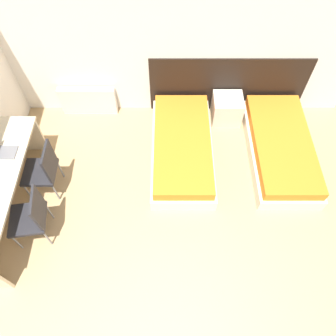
% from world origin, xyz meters
% --- Properties ---
extents(wall_back, '(5.89, 0.05, 2.70)m').
position_xyz_m(wall_back, '(0.00, 3.69, 1.35)').
color(wall_back, white).
rests_on(wall_back, ground_plane).
extents(headboard_panel, '(2.56, 0.03, 1.05)m').
position_xyz_m(headboard_panel, '(0.97, 3.65, 0.53)').
color(headboard_panel, black).
rests_on(headboard_panel, ground_plane).
extents(bed_near_window, '(0.93, 1.97, 0.38)m').
position_xyz_m(bed_near_window, '(0.21, 2.63, 0.18)').
color(bed_near_window, beige).
rests_on(bed_near_window, ground_plane).
extents(bed_near_door, '(0.93, 1.97, 0.38)m').
position_xyz_m(bed_near_door, '(1.73, 2.63, 0.18)').
color(bed_near_door, beige).
rests_on(bed_near_door, ground_plane).
extents(nightstand, '(0.48, 0.44, 0.48)m').
position_xyz_m(nightstand, '(0.97, 3.40, 0.24)').
color(nightstand, beige).
rests_on(nightstand, ground_plane).
extents(radiator, '(0.93, 0.12, 0.53)m').
position_xyz_m(radiator, '(-1.35, 3.57, 0.26)').
color(radiator, silver).
rests_on(radiator, ground_plane).
extents(chair_near_laptop, '(0.45, 0.45, 0.91)m').
position_xyz_m(chair_near_laptop, '(-1.72, 2.03, 0.50)').
color(chair_near_laptop, '#232328').
rests_on(chair_near_laptop, ground_plane).
extents(chair_near_notebook, '(0.51, 0.51, 0.91)m').
position_xyz_m(chair_near_notebook, '(-1.72, 1.33, 0.50)').
color(chair_near_notebook, '#232328').
rests_on(chair_near_notebook, ground_plane).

